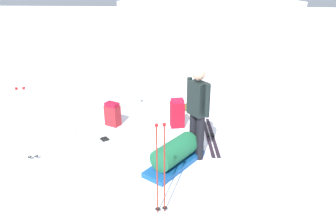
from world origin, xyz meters
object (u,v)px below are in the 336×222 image
Objects in this scene: skier_standing at (198,109)px; backpack_bright at (177,113)px; sleeping_mat_rolled at (192,110)px; ski_poles_planted_far at (161,165)px; thermos_bottle at (139,99)px; ski_poles_planted_near at (26,121)px; ski_pair_near at (105,140)px; backpack_large_dark at (113,114)px; ski_pair_far at (210,136)px; gear_sled at (175,154)px.

backpack_bright is (-0.41, 1.29, -0.63)m from skier_standing.
sleeping_mat_rolled is (-0.08, 2.06, -0.86)m from skier_standing.
thermos_bottle is (-0.99, 4.26, -0.63)m from ski_poles_planted_far.
ski_poles_planted_near is 3.83m from sleeping_mat_rolled.
sleeping_mat_rolled is at bearing 41.35° from ski_pair_near.
backpack_large_dark is at bearing 90.20° from ski_pair_near.
ski_pair_near is 2.62× the size of backpack_large_dark.
ski_pair_far is 2.65m from ski_poles_planted_far.
ski_pair_near is 0.80× the size of ski_pair_far.
sleeping_mat_rolled is at bearing 107.76° from ski_pair_far.
ski_poles_planted_far is 1.35m from gear_sled.
backpack_bright is 0.49× the size of gear_sled.
backpack_bright is (1.46, 0.04, 0.05)m from backpack_large_dark.
backpack_large_dark is 0.41× the size of gear_sled.
backpack_large_dark is 2.00m from ski_poles_planted_near.
ski_poles_planted_near reaches higher than thermos_bottle.
sleeping_mat_rolled is (1.79, 0.81, -0.18)m from backpack_large_dark.
backpack_large_dark is (-1.87, 1.25, -0.69)m from skier_standing.
thermos_bottle is (-1.50, 2.68, -0.82)m from skier_standing.
skier_standing reaches higher than gear_sled.
ski_poles_planted_far is 1.05× the size of gear_sled.
ski_pair_far is at bearing 69.66° from skier_standing.
ski_pair_far is at bearing -32.05° from backpack_bright.
ski_pair_far is 2.75× the size of backpack_bright.
ski_poles_planted_far is 2.52× the size of sleeping_mat_rolled.
sleeping_mat_rolled reaches higher than ski_pair_far.
skier_standing is 2.35m from backpack_large_dark.
gear_sled is (0.04, -1.63, -0.09)m from backpack_bright.
ski_poles_planted_near reaches higher than gear_sled.
ski_poles_planted_near is (-2.98, -0.34, -0.18)m from skier_standing.
backpack_bright is 0.87m from sleeping_mat_rolled.
ski_pair_far is at bearing 9.11° from ski_pair_near.
backpack_bright is 1.78m from thermos_bottle.
ski_poles_planted_near is 3.43m from thermos_bottle.
sleeping_mat_rolled is at bearing 92.28° from skier_standing.
backpack_large_dark reaches higher than gear_sled.
ski_pair_near is at bearing -151.23° from backpack_bright.
ski_poles_planted_near is (-2.57, -1.62, 0.45)m from backpack_bright.
backpack_bright is 2.90m from ski_poles_planted_far.
thermos_bottle is at bearing 63.77° from ski_poles_planted_near.
ski_poles_planted_far reaches higher than backpack_bright.
ski_pair_near is 1.72m from gear_sled.
ski_poles_planted_near is at bearing -125.08° from backpack_large_dark.
ski_poles_planted_near is at bearing 179.77° from gear_sled.
ski_poles_planted_near is 1.01× the size of ski_poles_planted_far.
ski_poles_planted_far reaches higher than thermos_bottle.
backpack_large_dark is 0.84× the size of backpack_bright.
ski_pair_near is 2.23m from thermos_bottle.
skier_standing is at bearing -33.73° from backpack_large_dark.
backpack_bright is at bearing 88.18° from ski_poles_planted_far.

